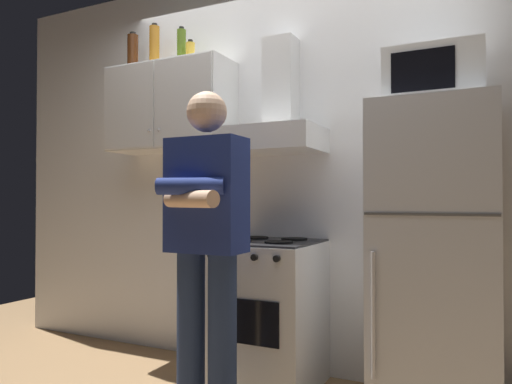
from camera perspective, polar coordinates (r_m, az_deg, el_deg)
back_wall_tiled at (r=3.17m, az=4.75°, el=3.44°), size 4.80×0.10×2.70m
upper_cabinet at (r=3.43m, az=-10.24°, el=9.85°), size 0.90×0.37×0.60m
stove_oven at (r=2.93m, az=1.28°, el=-14.24°), size 0.60×0.62×0.87m
range_hood at (r=3.01m, az=2.29°, el=8.42°), size 0.60×0.44×0.75m
refrigerator at (r=2.63m, az=20.66°, el=-7.59°), size 0.60×0.62×1.60m
microwave at (r=2.70m, az=20.57°, el=12.66°), size 0.48×0.37×0.28m
person_standing at (r=2.35m, az=-6.02°, el=-5.96°), size 0.38×0.33×1.64m
bottle_rum_dark at (r=3.77m, az=-14.52°, el=15.77°), size 0.08×0.08×0.29m
bottle_liquor_amber at (r=3.63m, az=-12.05°, el=16.62°), size 0.07×0.07×0.32m
bottle_spice_jar at (r=3.41m, az=-7.86°, el=16.29°), size 0.06×0.06×0.15m
bottle_olive_oil at (r=3.51m, az=-8.90°, el=16.77°), size 0.06×0.06×0.26m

